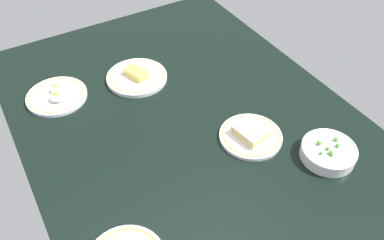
{
  "coord_description": "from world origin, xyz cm",
  "views": [
    {
      "loc": [
        -82.61,
        48.63,
        98.76
      ],
      "look_at": [
        0.0,
        0.0,
        6.0
      ],
      "focal_mm": 37.62,
      "sensor_mm": 36.0,
      "label": 1
    }
  ],
  "objects_px": {
    "bowl_peas": "(328,152)",
    "plate_cheese": "(137,77)",
    "plate_sandwich": "(251,135)",
    "plate_eggs": "(57,96)"
  },
  "relations": [
    {
      "from": "plate_eggs",
      "to": "bowl_peas",
      "type": "distance_m",
      "value": 0.94
    },
    {
      "from": "plate_cheese",
      "to": "plate_eggs",
      "type": "bearing_deg",
      "value": 81.11
    },
    {
      "from": "plate_cheese",
      "to": "bowl_peas",
      "type": "distance_m",
      "value": 0.74
    },
    {
      "from": "plate_sandwich",
      "to": "bowl_peas",
      "type": "relative_size",
      "value": 1.2
    },
    {
      "from": "plate_eggs",
      "to": "plate_sandwich",
      "type": "bearing_deg",
      "value": -136.83
    },
    {
      "from": "plate_sandwich",
      "to": "bowl_peas",
      "type": "xyz_separation_m",
      "value": [
        -0.19,
        -0.16,
        0.01
      ]
    },
    {
      "from": "plate_cheese",
      "to": "bowl_peas",
      "type": "relative_size",
      "value": 1.34
    },
    {
      "from": "plate_eggs",
      "to": "bowl_peas",
      "type": "relative_size",
      "value": 1.26
    },
    {
      "from": "plate_sandwich",
      "to": "plate_cheese",
      "type": "bearing_deg",
      "value": 21.89
    },
    {
      "from": "bowl_peas",
      "to": "plate_cheese",
      "type": "bearing_deg",
      "value": 27.77
    }
  ]
}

